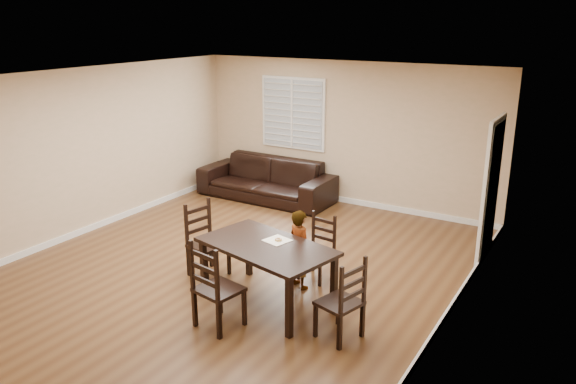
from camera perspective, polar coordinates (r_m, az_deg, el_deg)
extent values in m
plane|color=brown|center=(8.19, -5.13, -7.62)|extent=(7.00, 7.00, 0.00)
cube|color=#CFAD8C|center=(10.67, 5.75, 5.91)|extent=(6.00, 0.04, 2.70)
cube|color=#CFAD8C|center=(9.75, -19.86, 3.88)|extent=(0.04, 7.00, 2.70)
cube|color=#CFAD8C|center=(6.50, 16.58, -2.25)|extent=(0.04, 7.00, 2.70)
cube|color=white|center=(7.47, -5.69, 11.51)|extent=(6.00, 7.00, 0.04)
cube|color=white|center=(11.07, 0.48, 8.00)|extent=(1.40, 0.08, 1.40)
cube|color=white|center=(8.66, 19.93, 0.02)|extent=(0.06, 0.94, 2.05)
cylinder|color=#332114|center=(8.40, 19.27, -0.96)|extent=(0.06, 0.06, 0.02)
cube|color=white|center=(10.99, 5.51, -0.76)|extent=(6.00, 0.03, 0.10)
cube|color=white|center=(10.10, -19.05, -3.31)|extent=(0.03, 7.00, 0.10)
cube|color=white|center=(7.03, 15.54, -12.27)|extent=(0.03, 7.00, 0.10)
cube|color=black|center=(6.91, -2.21, -5.54)|extent=(1.85, 1.30, 0.05)
cube|color=black|center=(7.37, -8.55, -7.58)|extent=(0.08, 0.08, 0.74)
cube|color=black|center=(6.35, 0.12, -11.66)|extent=(0.08, 0.08, 0.74)
cube|color=black|center=(7.82, -4.01, -5.89)|extent=(0.08, 0.08, 0.74)
cube|color=black|center=(6.87, 4.69, -9.33)|extent=(0.08, 0.08, 0.74)
cube|color=black|center=(7.69, 2.89, -6.14)|extent=(0.45, 0.43, 0.04)
cube|color=black|center=(7.80, 3.63, -5.31)|extent=(0.41, 0.09, 0.90)
cube|color=black|center=(7.75, 1.10, -7.58)|extent=(0.04, 0.04, 0.37)
cube|color=black|center=(7.56, 3.26, -8.26)|extent=(0.04, 0.04, 0.37)
cube|color=black|center=(7.99, 2.51, -6.80)|extent=(0.04, 0.04, 0.37)
cube|color=black|center=(7.81, 4.63, -7.43)|extent=(0.04, 0.04, 0.37)
cube|color=black|center=(6.58, -7.03, -9.80)|extent=(0.56, 0.53, 0.04)
cube|color=black|center=(6.43, -8.43, -9.80)|extent=(0.48, 0.13, 1.08)
cube|color=black|center=(6.67, -4.46, -11.66)|extent=(0.05, 0.05, 0.44)
cube|color=black|center=(6.94, -6.93, -10.51)|extent=(0.05, 0.05, 0.44)
cube|color=black|center=(6.44, -6.98, -12.87)|extent=(0.05, 0.05, 0.44)
cube|color=black|center=(6.73, -9.43, -11.60)|extent=(0.05, 0.05, 0.44)
cube|color=black|center=(7.84, -8.10, -5.35)|extent=(0.52, 0.54, 0.04)
cube|color=black|center=(7.95, -9.05, -4.49)|extent=(0.13, 0.47, 1.04)
cube|color=black|center=(7.68, -8.28, -7.76)|extent=(0.05, 0.05, 0.43)
cube|color=black|center=(7.92, -6.02, -6.87)|extent=(0.05, 0.05, 0.43)
cube|color=black|center=(7.95, -10.03, -6.95)|extent=(0.05, 0.05, 0.43)
cube|color=black|center=(8.18, -7.80, -6.12)|extent=(0.05, 0.05, 0.43)
cube|color=black|center=(6.36, 5.24, -11.15)|extent=(0.52, 0.54, 0.04)
cube|color=black|center=(6.22, 6.57, -11.16)|extent=(0.16, 0.44, 0.98)
cube|color=black|center=(6.70, 5.14, -11.75)|extent=(0.05, 0.05, 0.40)
cube|color=black|center=(6.45, 2.81, -12.92)|extent=(0.05, 0.05, 0.40)
cube|color=black|center=(6.50, 7.53, -12.80)|extent=(0.05, 0.05, 0.40)
cube|color=black|center=(6.24, 5.23, -14.08)|extent=(0.05, 0.05, 0.40)
imported|color=gray|center=(7.40, 1.20, -5.82)|extent=(0.46, 0.39, 1.08)
cube|color=white|center=(7.02, -1.11, -4.92)|extent=(0.35, 0.35, 0.00)
torus|color=#C08F44|center=(7.00, -0.98, -4.84)|extent=(0.09, 0.09, 0.03)
torus|color=silver|center=(7.00, -0.98, -4.77)|extent=(0.08, 0.08, 0.02)
imported|color=black|center=(11.06, -2.24, 1.30)|extent=(2.71, 1.08, 0.79)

